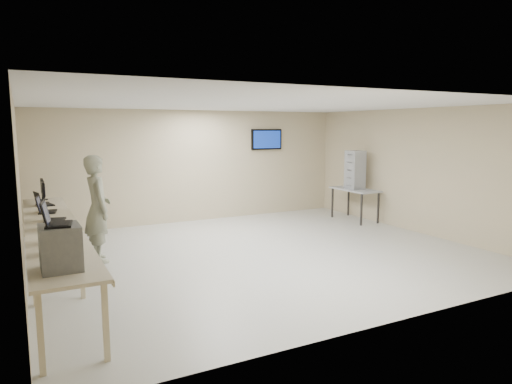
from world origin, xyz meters
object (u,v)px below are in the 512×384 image
equipment_box (60,247)px  side_table (355,192)px  workbench (53,230)px  soldier (98,209)px

equipment_box → side_table: equipment_box is taller
equipment_box → side_table: size_ratio=0.34×
workbench → equipment_box: (-0.06, -2.42, 0.31)m
workbench → soldier: (0.79, 0.88, 0.12)m
equipment_box → soldier: soldier is taller
workbench → soldier: soldier is taller
equipment_box → side_table: 8.31m
soldier → side_table: bearing=-88.2°
soldier → workbench: bearing=133.5°
soldier → side_table: soldier is taller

